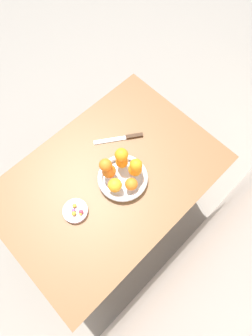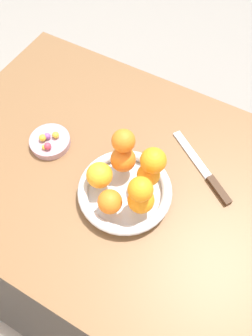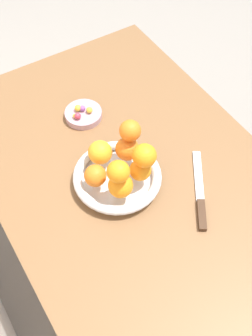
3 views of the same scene
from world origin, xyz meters
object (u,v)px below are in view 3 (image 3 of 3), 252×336
object	(u,v)px
fruit_bowl	(117,177)
orange_6	(143,156)
candy_dish	(83,114)
orange_5	(130,131)
candy_ball_3	(88,111)
dining_table	(126,181)
orange_3	(140,170)
orange_0	(100,152)
knife	(200,196)
orange_7	(118,172)
candy_ball_0	(82,108)
candy_ball_2	(75,116)
candy_ball_4	(79,108)
candy_ball_5	(78,116)
candy_ball_1	(78,108)
orange_4	(129,148)
orange_2	(121,186)
orange_1	(95,176)

from	to	relation	value
fruit_bowl	orange_6	bearing A→B (deg)	-132.91
candy_dish	orange_5	bearing A→B (deg)	-172.92
orange_5	candy_ball_3	bearing A→B (deg)	4.56
fruit_bowl	candy_dish	size ratio (longest dim) A/B	2.11
dining_table	orange_3	world-z (taller)	orange_3
orange_0	knife	xyz separation A→B (m)	(-0.22, -0.18, -0.07)
orange_7	candy_ball_0	distance (m)	0.35
orange_6	orange_7	distance (m)	0.08
dining_table	candy_ball_0	distance (m)	0.26
candy_ball_2	candy_ball_4	distance (m)	0.03
candy_dish	candy_ball_5	size ratio (longest dim) A/B	5.63
candy_ball_1	knife	size ratio (longest dim) A/B	0.09
candy_ball_2	fruit_bowl	bearing A→B (deg)	178.62
orange_0	candy_ball_4	bearing A→B (deg)	-11.86
dining_table	candy_ball_0	xyz separation A→B (m)	(0.23, 0.01, 0.12)
orange_6	candy_ball_2	xyz separation A→B (m)	(0.31, 0.04, -0.10)
candy_ball_5	orange_4	bearing A→B (deg)	-167.71
orange_2	candy_ball_2	distance (m)	0.32
candy_ball_3	knife	distance (m)	0.43
orange_2	candy_ball_5	size ratio (longest dim) A/B	3.19
fruit_bowl	orange_3	distance (m)	0.08
dining_table	candy_ball_2	xyz separation A→B (m)	(0.22, 0.05, 0.12)
candy_ball_4	orange_2	bearing A→B (deg)	170.80
candy_ball_3	candy_ball_5	bearing A→B (deg)	95.28
fruit_bowl	orange_5	xyz separation A→B (m)	(0.04, -0.07, 0.11)
fruit_bowl	candy_ball_0	world-z (taller)	same
orange_6	candy_ball_0	world-z (taller)	orange_6
orange_0	candy_ball_2	xyz separation A→B (m)	(0.20, -0.02, -0.04)
candy_ball_2	candy_ball_3	world-z (taller)	candy_ball_3
orange_2	orange_7	size ratio (longest dim) A/B	1.12
candy_dish	knife	distance (m)	0.45
fruit_bowl	candy_ball_2	distance (m)	0.26
knife	candy_ball_1	bearing A→B (deg)	17.21
orange_4	orange_6	bearing A→B (deg)	173.52
orange_0	orange_7	xyz separation A→B (m)	(-0.12, 0.01, 0.06)
candy_ball_2	candy_ball_4	bearing A→B (deg)	-49.15
fruit_bowl	candy_ball_4	size ratio (longest dim) A/B	13.67
candy_dish	candy_ball_2	bearing A→B (deg)	104.21
orange_1	candy_ball_5	distance (m)	0.26
orange_4	orange_6	size ratio (longest dim) A/B	1.04
orange_0	orange_4	distance (m)	0.08
fruit_bowl	candy_ball_1	bearing A→B (deg)	-5.68
orange_7	candy_ball_3	world-z (taller)	orange_7
orange_0	candy_ball_3	bearing A→B (deg)	-18.50
orange_2	orange_4	size ratio (longest dim) A/B	0.99
candy_ball_0	candy_ball_2	world-z (taller)	candy_ball_0
candy_ball_1	candy_ball_0	bearing A→B (deg)	-122.52
orange_0	orange_4	bearing A→B (deg)	-110.91
dining_table	orange_0	world-z (taller)	orange_0
candy_ball_5	candy_ball_0	bearing A→B (deg)	-52.58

